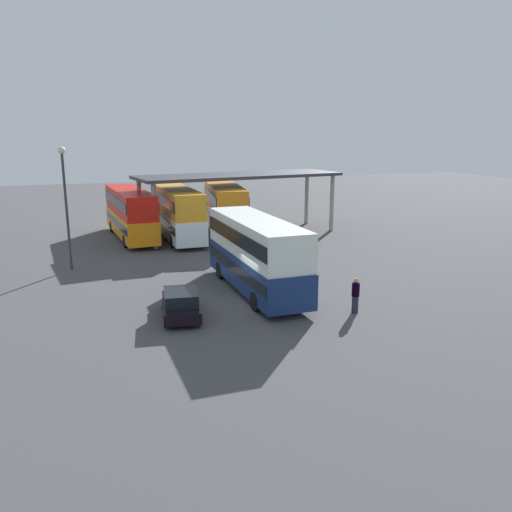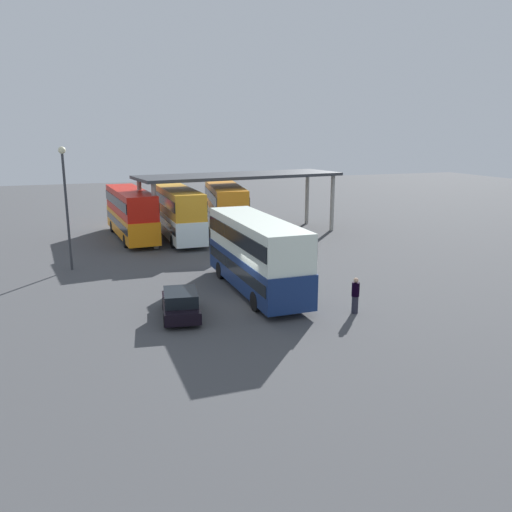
{
  "view_description": "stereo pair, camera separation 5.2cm",
  "coord_description": "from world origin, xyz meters",
  "px_view_note": "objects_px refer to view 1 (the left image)",
  "views": [
    {
      "loc": [
        -8.47,
        -23.58,
        8.64
      ],
      "look_at": [
        0.84,
        2.39,
        2.0
      ],
      "focal_mm": 36.35,
      "sensor_mm": 36.0,
      "label": 1
    },
    {
      "loc": [
        -8.42,
        -23.6,
        8.64
      ],
      "look_at": [
        0.84,
        2.39,
        2.0
      ],
      "focal_mm": 36.35,
      "sensor_mm": 36.0,
      "label": 2
    }
  ],
  "objects_px": {
    "parked_hatchback": "(181,304)",
    "pedestrian_waiting": "(355,295)",
    "double_decker_far_right": "(225,208)",
    "double_decker_mid_row": "(178,212)",
    "double_decker_main": "(256,252)",
    "double_decker_near_canopy": "(130,212)",
    "lamppost_tall": "(65,194)"
  },
  "relations": [
    {
      "from": "double_decker_mid_row",
      "to": "lamppost_tall",
      "type": "bearing_deg",
      "value": 131.05
    },
    {
      "from": "double_decker_main",
      "to": "parked_hatchback",
      "type": "bearing_deg",
      "value": 119.69
    },
    {
      "from": "double_decker_mid_row",
      "to": "pedestrian_waiting",
      "type": "height_order",
      "value": "double_decker_mid_row"
    },
    {
      "from": "double_decker_mid_row",
      "to": "double_decker_far_right",
      "type": "bearing_deg",
      "value": -82.7
    },
    {
      "from": "double_decker_near_canopy",
      "to": "pedestrian_waiting",
      "type": "distance_m",
      "value": 23.78
    },
    {
      "from": "parked_hatchback",
      "to": "pedestrian_waiting",
      "type": "bearing_deg",
      "value": -97.33
    },
    {
      "from": "pedestrian_waiting",
      "to": "double_decker_far_right",
      "type": "bearing_deg",
      "value": -90.83
    },
    {
      "from": "double_decker_far_right",
      "to": "lamppost_tall",
      "type": "relative_size",
      "value": 1.35
    },
    {
      "from": "double_decker_far_right",
      "to": "parked_hatchback",
      "type": "bearing_deg",
      "value": 166.69
    },
    {
      "from": "parked_hatchback",
      "to": "double_decker_mid_row",
      "type": "xyz_separation_m",
      "value": [
        3.6,
        18.4,
        1.62
      ]
    },
    {
      "from": "lamppost_tall",
      "to": "pedestrian_waiting",
      "type": "relative_size",
      "value": 4.35
    },
    {
      "from": "double_decker_near_canopy",
      "to": "pedestrian_waiting",
      "type": "xyz_separation_m",
      "value": [
        8.14,
        -22.3,
        -1.32
      ]
    },
    {
      "from": "lamppost_tall",
      "to": "double_decker_near_canopy",
      "type": "bearing_deg",
      "value": 61.85
    },
    {
      "from": "double_decker_main",
      "to": "double_decker_near_canopy",
      "type": "bearing_deg",
      "value": 15.15
    },
    {
      "from": "parked_hatchback",
      "to": "double_decker_mid_row",
      "type": "bearing_deg",
      "value": -2.89
    },
    {
      "from": "double_decker_main",
      "to": "double_decker_mid_row",
      "type": "distance_m",
      "value": 15.68
    },
    {
      "from": "double_decker_near_canopy",
      "to": "lamppost_tall",
      "type": "bearing_deg",
      "value": 148.03
    },
    {
      "from": "parked_hatchback",
      "to": "pedestrian_waiting",
      "type": "distance_m",
      "value": 8.44
    },
    {
      "from": "parked_hatchback",
      "to": "double_decker_far_right",
      "type": "xyz_separation_m",
      "value": [
        7.77,
        18.94,
        1.65
      ]
    },
    {
      "from": "double_decker_mid_row",
      "to": "double_decker_far_right",
      "type": "height_order",
      "value": "double_decker_far_right"
    },
    {
      "from": "double_decker_near_canopy",
      "to": "double_decker_far_right",
      "type": "bearing_deg",
      "value": -101.91
    },
    {
      "from": "parked_hatchback",
      "to": "double_decker_far_right",
      "type": "relative_size",
      "value": 0.38
    },
    {
      "from": "pedestrian_waiting",
      "to": "parked_hatchback",
      "type": "bearing_deg",
      "value": -17.3
    },
    {
      "from": "double_decker_main",
      "to": "lamppost_tall",
      "type": "relative_size",
      "value": 1.31
    },
    {
      "from": "parked_hatchback",
      "to": "lamppost_tall",
      "type": "xyz_separation_m",
      "value": [
        -4.83,
        11.03,
        4.22
      ]
    },
    {
      "from": "double_decker_mid_row",
      "to": "lamppost_tall",
      "type": "distance_m",
      "value": 11.5
    },
    {
      "from": "parked_hatchback",
      "to": "double_decker_mid_row",
      "type": "height_order",
      "value": "double_decker_mid_row"
    },
    {
      "from": "double_decker_mid_row",
      "to": "lamppost_tall",
      "type": "xyz_separation_m",
      "value": [
        -8.43,
        -7.37,
        2.6
      ]
    },
    {
      "from": "double_decker_main",
      "to": "pedestrian_waiting",
      "type": "xyz_separation_m",
      "value": [
        3.34,
        -5.02,
        -1.34
      ]
    },
    {
      "from": "double_decker_far_right",
      "to": "double_decker_main",
      "type": "bearing_deg",
      "value": 178.55
    },
    {
      "from": "double_decker_main",
      "to": "parked_hatchback",
      "type": "xyz_separation_m",
      "value": [
        -4.79,
        -2.77,
        -1.56
      ]
    },
    {
      "from": "double_decker_near_canopy",
      "to": "double_decker_far_right",
      "type": "distance_m",
      "value": 7.86
    }
  ]
}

